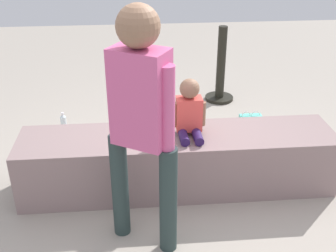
% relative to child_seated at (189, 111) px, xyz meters
% --- Properties ---
extents(ground_plane, '(12.00, 12.00, 0.00)m').
position_rel_child_seated_xyz_m(ground_plane, '(-0.09, -0.01, -0.73)').
color(ground_plane, '#A59B8E').
extents(concrete_ledge, '(2.67, 0.57, 0.52)m').
position_rel_child_seated_xyz_m(concrete_ledge, '(-0.09, -0.01, -0.47)').
color(concrete_ledge, gray).
rests_on(concrete_ledge, ground_plane).
extents(child_seated, '(0.28, 0.32, 0.48)m').
position_rel_child_seated_xyz_m(child_seated, '(0.00, 0.00, 0.00)').
color(child_seated, '#29174B').
rests_on(child_seated, concrete_ledge).
extents(adult_standing, '(0.46, 0.36, 1.73)m').
position_rel_child_seated_xyz_m(adult_standing, '(-0.41, -0.66, 0.31)').
color(adult_standing, '#263735').
rests_on(adult_standing, ground_plane).
extents(cake_plate, '(0.22, 0.22, 0.07)m').
position_rel_child_seated_xyz_m(cake_plate, '(-0.25, -0.10, -0.19)').
color(cake_plate, yellow).
rests_on(cake_plate, concrete_ledge).
extents(gift_bag, '(0.23, 0.09, 0.33)m').
position_rel_child_seated_xyz_m(gift_bag, '(0.77, 0.78, -0.59)').
color(gift_bag, '#59C6B2').
rests_on(gift_bag, ground_plane).
extents(railing_post, '(0.36, 0.36, 0.95)m').
position_rel_child_seated_xyz_m(railing_post, '(0.66, 1.86, -0.39)').
color(railing_post, black).
rests_on(railing_post, ground_plane).
extents(water_bottle_near_gift, '(0.07, 0.07, 0.22)m').
position_rel_child_seated_xyz_m(water_bottle_near_gift, '(-1.19, 0.53, -0.63)').
color(water_bottle_near_gift, silver).
rests_on(water_bottle_near_gift, ground_plane).
extents(water_bottle_far_side, '(0.06, 0.06, 0.23)m').
position_rel_child_seated_xyz_m(water_bottle_far_side, '(-1.23, 1.13, -0.62)').
color(water_bottle_far_side, silver).
rests_on(water_bottle_far_side, ground_plane).
extents(party_cup_red, '(0.08, 0.08, 0.11)m').
position_rel_child_seated_xyz_m(party_cup_red, '(0.26, 1.11, -0.67)').
color(party_cup_red, red).
rests_on(party_cup_red, ground_plane).
extents(handbag_black_leather, '(0.32, 0.11, 0.33)m').
position_rel_child_seated_xyz_m(handbag_black_leather, '(-0.38, 0.97, -0.62)').
color(handbag_black_leather, black).
rests_on(handbag_black_leather, ground_plane).
extents(handbag_brown_canvas, '(0.34, 0.10, 0.37)m').
position_rel_child_seated_xyz_m(handbag_brown_canvas, '(0.06, 0.72, -0.60)').
color(handbag_brown_canvas, brown).
rests_on(handbag_brown_canvas, ground_plane).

